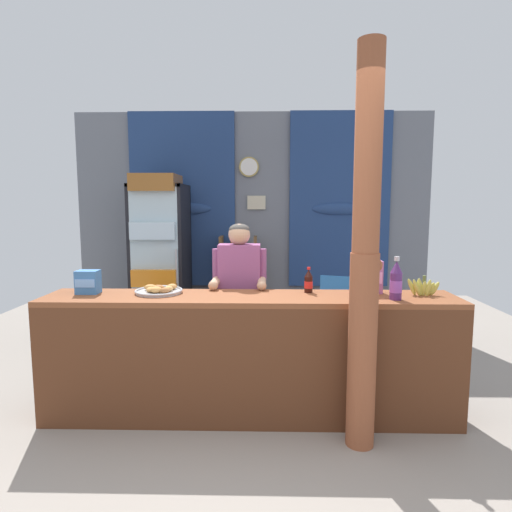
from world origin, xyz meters
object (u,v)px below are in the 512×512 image
object	(u,v)px
bottle_shelf_rack	(238,283)
soda_bottle_cola	(309,282)
plastic_lawn_chair	(339,306)
shopkeeper	(239,287)
banana_bunch	(423,288)
soda_bottle_grape_soda	(396,281)
pastry_tray	(159,290)
stall_counter	(250,348)
drink_fridge	(160,250)
timber_post	(365,261)
snack_box_wafer	(370,277)
snack_box_biscuit	(88,282)

from	to	relation	value
bottle_shelf_rack	soda_bottle_cola	size ratio (longest dim) A/B	6.17
plastic_lawn_chair	shopkeeper	world-z (taller)	shopkeeper
banana_bunch	soda_bottle_cola	bearing A→B (deg)	173.55
soda_bottle_grape_soda	pastry_tray	size ratio (longest dim) A/B	0.86
banana_bunch	bottle_shelf_rack	bearing A→B (deg)	125.76
soda_bottle_grape_soda	bottle_shelf_rack	bearing A→B (deg)	119.50
bottle_shelf_rack	soda_bottle_cola	xyz separation A→B (m)	(0.70, -2.08, 0.39)
stall_counter	pastry_tray	world-z (taller)	pastry_tray
stall_counter	drink_fridge	size ratio (longest dim) A/B	1.58
timber_post	drink_fridge	world-z (taller)	timber_post
shopkeeper	pastry_tray	size ratio (longest dim) A/B	4.01
plastic_lawn_chair	shopkeeper	distance (m)	1.68
plastic_lawn_chair	snack_box_wafer	size ratio (longest dim) A/B	3.33
plastic_lawn_chair	stall_counter	bearing A→B (deg)	-119.04
soda_bottle_cola	pastry_tray	size ratio (longest dim) A/B	0.55
snack_box_biscuit	pastry_tray	distance (m)	0.56
snack_box_biscuit	timber_post	bearing A→B (deg)	-12.60
timber_post	bottle_shelf_rack	distance (m)	2.88
soda_bottle_cola	snack_box_wafer	world-z (taller)	snack_box_wafer
soda_bottle_cola	soda_bottle_grape_soda	bearing A→B (deg)	-21.50
snack_box_wafer	pastry_tray	bearing A→B (deg)	-178.34
soda_bottle_grape_soda	soda_bottle_cola	size ratio (longest dim) A/B	1.57
bottle_shelf_rack	snack_box_wafer	xyz separation A→B (m)	(1.18, -2.09, 0.44)
soda_bottle_grape_soda	soda_bottle_cola	bearing A→B (deg)	158.50
soda_bottle_grape_soda	timber_post	bearing A→B (deg)	-135.65
shopkeeper	soda_bottle_cola	size ratio (longest dim) A/B	7.34
timber_post	plastic_lawn_chair	xyz separation A→B (m)	(0.21, 2.07, -0.80)
snack_box_wafer	soda_bottle_grape_soda	bearing A→B (deg)	-60.73
stall_counter	bottle_shelf_rack	xyz separation A→B (m)	(-0.23, 2.33, 0.07)
timber_post	pastry_tray	distance (m)	1.61
drink_fridge	timber_post	bearing A→B (deg)	-50.42
stall_counter	drink_fridge	bearing A→B (deg)	119.59
snack_box_biscuit	pastry_tray	xyz separation A→B (m)	(0.56, 0.02, -0.07)
shopkeeper	snack_box_wafer	distance (m)	1.13
timber_post	snack_box_wafer	xyz separation A→B (m)	(0.17, 0.53, -0.19)
timber_post	plastic_lawn_chair	distance (m)	2.22
soda_bottle_grape_soda	banana_bunch	world-z (taller)	soda_bottle_grape_soda
banana_bunch	shopkeeper	bearing A→B (deg)	163.20
stall_counter	snack_box_wafer	world-z (taller)	snack_box_wafer
plastic_lawn_chair	shopkeeper	bearing A→B (deg)	-132.66
snack_box_wafer	banana_bunch	xyz separation A→B (m)	(0.39, -0.09, -0.07)
snack_box_biscuit	snack_box_wafer	bearing A→B (deg)	1.78
snack_box_biscuit	banana_bunch	distance (m)	2.62
shopkeeper	pastry_tray	distance (m)	0.73
drink_fridge	bottle_shelf_rack	world-z (taller)	drink_fridge
stall_counter	soda_bottle_grape_soda	size ratio (longest dim) A/B	9.92
plastic_lawn_chair	pastry_tray	size ratio (longest dim) A/B	2.30
timber_post	soda_bottle_cola	bearing A→B (deg)	120.39
drink_fridge	snack_box_wafer	bearing A→B (deg)	-40.82
bottle_shelf_rack	snack_box_wafer	distance (m)	2.44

